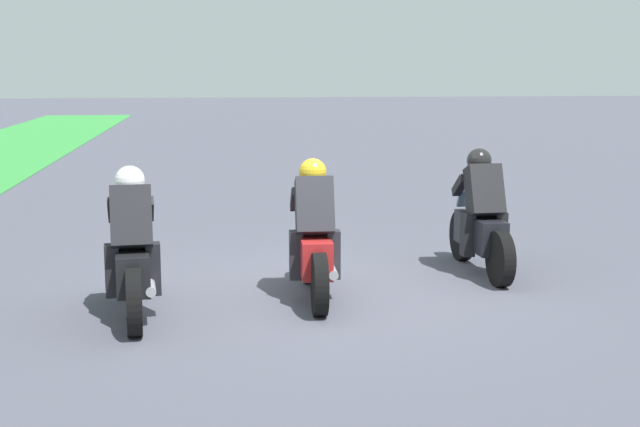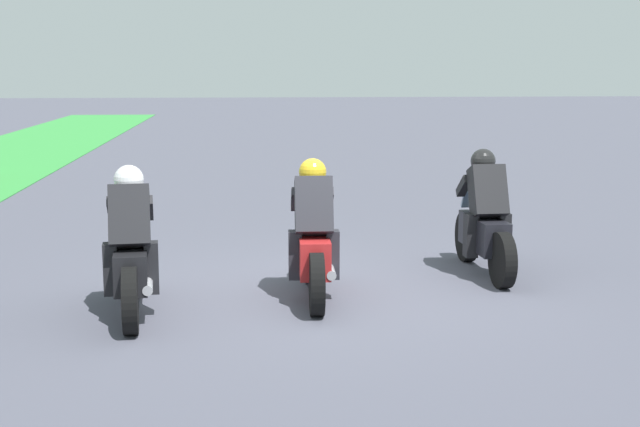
{
  "view_description": "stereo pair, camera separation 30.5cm",
  "coord_description": "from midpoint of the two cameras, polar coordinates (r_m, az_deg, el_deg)",
  "views": [
    {
      "loc": [
        -9.42,
        1.14,
        2.5
      ],
      "look_at": [
        -0.01,
        0.03,
        0.9
      ],
      "focal_mm": 49.44,
      "sensor_mm": 36.0,
      "label": 1
    },
    {
      "loc": [
        -9.46,
        0.84,
        2.5
      ],
      "look_at": [
        -0.01,
        0.03,
        0.9
      ],
      "focal_mm": 49.44,
      "sensor_mm": 36.0,
      "label": 2
    }
  ],
  "objects": [
    {
      "name": "rider_lane_c",
      "position": [
        9.05,
        -12.98,
        -2.64
      ],
      "size": [
        2.04,
        0.56,
        1.51
      ],
      "rotation": [
        0.0,
        0.0,
        0.1
      ],
      "color": "black",
      "rests_on": "ground_plane"
    },
    {
      "name": "rider_lane_b",
      "position": [
        9.5,
        -1.32,
        -1.81
      ],
      "size": [
        2.04,
        0.54,
        1.51
      ],
      "rotation": [
        0.0,
        0.0,
        -0.03
      ],
      "color": "black",
      "rests_on": "ground_plane"
    },
    {
      "name": "rider_lane_a",
      "position": [
        10.8,
        9.58,
        -0.56
      ],
      "size": [
        2.04,
        0.55,
        1.51
      ],
      "rotation": [
        0.0,
        0.0,
        0.04
      ],
      "color": "black",
      "rests_on": "ground_plane"
    },
    {
      "name": "ground_plane",
      "position": [
        9.82,
        -0.7,
        -5.17
      ],
      "size": [
        120.0,
        120.0,
        0.0
      ],
      "primitive_type": "plane",
      "color": "#4C4D5B"
    }
  ]
}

